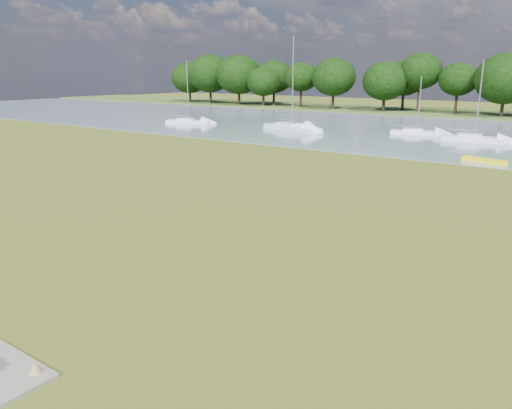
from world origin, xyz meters
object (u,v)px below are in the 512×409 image
Objects in this scene: sailboat_3 at (416,131)px; kayak at (484,160)px; sailboat_0 at (474,137)px; sailboat_4 at (188,120)px; sailboat_2 at (291,126)px.

kayak is at bearing -73.66° from sailboat_3.
sailboat_0 is 0.96× the size of sailboat_4.
kayak is 40.84m from sailboat_4.
sailboat_0 reaches higher than kayak.
kayak is 18.08m from sailboat_3.
sailboat_2 is at bearing 179.91° from sailboat_0.
kayak is 12.86m from sailboat_0.
sailboat_0 reaches higher than sailboat_3.
sailboat_3 is 0.76× the size of sailboat_4.
sailboat_0 is 36.56m from sailboat_4.
sailboat_2 is 15.88m from sailboat_4.
sailboat_3 is (-6.78, 2.50, -0.08)m from sailboat_0.
sailboat_4 reaches higher than kayak.
sailboat_0 is 20.68m from sailboat_2.
sailboat_4 is at bearing 173.38° from sailboat_3.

